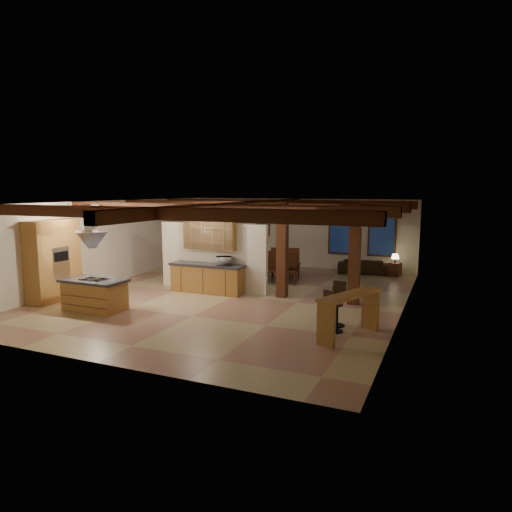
{
  "coord_description": "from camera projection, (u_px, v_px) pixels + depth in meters",
  "views": [
    {
      "loc": [
        6.09,
        -12.45,
        3.29
      ],
      "look_at": [
        0.53,
        0.5,
        1.22
      ],
      "focal_mm": 32.0,
      "sensor_mm": 36.0,
      "label": 1
    }
  ],
  "objects": [
    {
      "name": "bar_stool_a",
      "position": [
        325.0,
        313.0,
        10.25
      ],
      "size": [
        0.39,
        0.4,
        1.03
      ],
      "color": "black",
      "rests_on": "ground"
    },
    {
      "name": "kitchen_island",
      "position": [
        95.0,
        294.0,
        12.48
      ],
      "size": [
        1.77,
        0.95,
        0.88
      ],
      "color": "olive",
      "rests_on": "ground"
    },
    {
      "name": "timber_posts",
      "position": [
        318.0,
        242.0,
        13.4
      ],
      "size": [
        2.5,
        0.3,
        2.9
      ],
      "color": "#411710",
      "rests_on": "ground"
    },
    {
      "name": "bar_counter",
      "position": [
        350.0,
        308.0,
        10.13
      ],
      "size": [
        1.17,
        1.93,
        1.0
      ],
      "color": "olive",
      "rests_on": "ground"
    },
    {
      "name": "dining_chairs",
      "position": [
        275.0,
        264.0,
        16.61
      ],
      "size": [
        2.1,
        2.1,
        1.14
      ],
      "color": "#411710",
      "rests_on": "ground"
    },
    {
      "name": "bar_stool_b",
      "position": [
        338.0,
        304.0,
        11.04
      ],
      "size": [
        0.38,
        0.38,
        1.08
      ],
      "color": "black",
      "rests_on": "ground"
    },
    {
      "name": "back_counter",
      "position": [
        207.0,
        278.0,
        14.6
      ],
      "size": [
        2.5,
        0.66,
        0.94
      ],
      "color": "olive",
      "rests_on": "ground"
    },
    {
      "name": "side_table",
      "position": [
        395.0,
        269.0,
        17.42
      ],
      "size": [
        0.5,
        0.5,
        0.52
      ],
      "primitive_type": "cube",
      "rotation": [
        0.0,
        0.0,
        -0.24
      ],
      "color": "#411710",
      "rests_on": "ground"
    },
    {
      "name": "partition_wall",
      "position": [
        213.0,
        257.0,
        14.86
      ],
      "size": [
        3.8,
        0.18,
        2.2
      ],
      "primitive_type": "cube",
      "color": "silver",
      "rests_on": "ground"
    },
    {
      "name": "table_lamp",
      "position": [
        395.0,
        257.0,
        17.35
      ],
      "size": [
        0.29,
        0.29,
        0.34
      ],
      "color": "black",
      "rests_on": "side_table"
    },
    {
      "name": "sofa",
      "position": [
        363.0,
        266.0,
        17.97
      ],
      "size": [
        2.04,
        1.04,
        0.57
      ],
      "primitive_type": "imported",
      "rotation": [
        0.0,
        0.0,
        3.29
      ],
      "color": "black",
      "rests_on": "ground"
    },
    {
      "name": "room_walls",
      "position": [
        234.0,
        239.0,
        13.92
      ],
      "size": [
        12.0,
        12.0,
        12.0
      ],
      "color": "silver",
      "rests_on": "ground"
    },
    {
      "name": "back_windows",
      "position": [
        362.0,
        234.0,
        18.26
      ],
      "size": [
        2.7,
        0.07,
        1.7
      ],
      "color": "#411710",
      "rests_on": "room_walls"
    },
    {
      "name": "upper_display_cabinet",
      "position": [
        210.0,
        235.0,
        14.58
      ],
      "size": [
        1.8,
        0.36,
        0.95
      ],
      "color": "olive",
      "rests_on": "partition_wall"
    },
    {
      "name": "recessed_cans",
      "position": [
        124.0,
        204.0,
        12.99
      ],
      "size": [
        3.16,
        2.46,
        0.03
      ],
      "color": "silver",
      "rests_on": "room_walls"
    },
    {
      "name": "range_hood",
      "position": [
        92.0,
        246.0,
        12.28
      ],
      "size": [
        1.1,
        1.1,
        1.4
      ],
      "color": "silver",
      "rests_on": "room_walls"
    },
    {
      "name": "microwave",
      "position": [
        224.0,
        261.0,
        14.27
      ],
      "size": [
        0.56,
        0.45,
        0.27
      ],
      "primitive_type": "imported",
      "rotation": [
        0.0,
        0.0,
        3.43
      ],
      "color": "#ADACB1",
      "rests_on": "back_counter"
    },
    {
      "name": "ground",
      "position": [
        234.0,
        296.0,
        14.17
      ],
      "size": [
        12.0,
        12.0,
        0.0
      ],
      "primitive_type": "plane",
      "color": "tan",
      "rests_on": "ground"
    },
    {
      "name": "ceiling_beams",
      "position": [
        233.0,
        207.0,
        13.77
      ],
      "size": [
        10.0,
        12.0,
        0.28
      ],
      "color": "#411710",
      "rests_on": "room_walls"
    },
    {
      "name": "framed_art",
      "position": [
        262.0,
        226.0,
        19.91
      ],
      "size": [
        0.65,
        0.05,
        0.85
      ],
      "color": "#411710",
      "rests_on": "room_walls"
    },
    {
      "name": "bar_stool_c",
      "position": [
        336.0,
        309.0,
        10.59
      ],
      "size": [
        0.37,
        0.38,
        1.05
      ],
      "color": "black",
      "rests_on": "ground"
    },
    {
      "name": "dining_table",
      "position": [
        275.0,
        272.0,
        16.64
      ],
      "size": [
        1.8,
        1.08,
        0.61
      ],
      "primitive_type": "imported",
      "rotation": [
        0.0,
        0.0,
        0.06
      ],
      "color": "#402210",
      "rests_on": "ground"
    },
    {
      "name": "pantry_cabinet",
      "position": [
        53.0,
        261.0,
        13.46
      ],
      "size": [
        0.67,
        1.6,
        2.4
      ],
      "color": "olive",
      "rests_on": "ground"
    }
  ]
}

